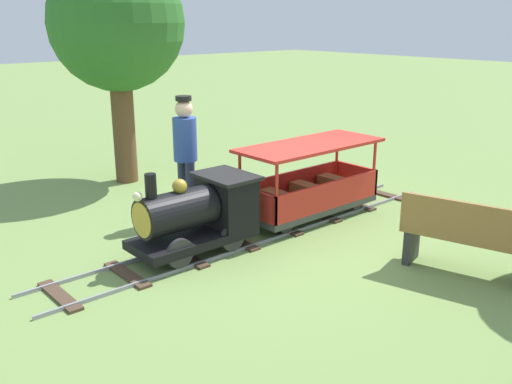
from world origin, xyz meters
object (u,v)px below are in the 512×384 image
(locomotive, at_px, (200,212))
(oak_tree_far, at_px, (117,25))
(passenger_car, at_px, (310,188))
(park_bench, at_px, (466,237))
(conductor_person, at_px, (185,149))

(locomotive, height_order, oak_tree_far, oak_tree_far)
(passenger_car, distance_m, park_bench, 2.25)
(locomotive, relative_size, park_bench, 1.06)
(park_bench, bearing_deg, conductor_person, 20.01)
(oak_tree_far, bearing_deg, locomotive, 165.48)
(conductor_person, distance_m, park_bench, 3.51)
(locomotive, distance_m, oak_tree_far, 3.84)
(locomotive, distance_m, passenger_car, 1.75)
(conductor_person, relative_size, oak_tree_far, 0.46)
(locomotive, distance_m, conductor_person, 1.23)
(locomotive, distance_m, park_bench, 2.82)
(passenger_car, relative_size, park_bench, 1.47)
(passenger_car, distance_m, oak_tree_far, 3.89)
(conductor_person, bearing_deg, oak_tree_far, -8.18)
(locomotive, relative_size, oak_tree_far, 0.41)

